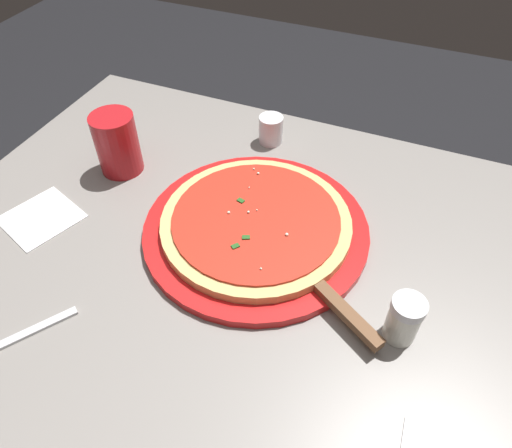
{
  "coord_description": "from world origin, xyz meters",
  "views": [
    {
      "loc": [
        -0.24,
        0.45,
        1.3
      ],
      "look_at": [
        -0.04,
        -0.05,
        0.74
      ],
      "focal_mm": 33.08,
      "sensor_mm": 36.0,
      "label": 1
    }
  ],
  "objects_px": {
    "serving_plate": "(256,229)",
    "pizza": "(256,222)",
    "cup_tall_drink": "(117,144)",
    "pizza_server": "(326,294)",
    "cup_small_sauce": "(271,129)",
    "napkin_folded_right": "(41,218)",
    "parmesan_shaker": "(404,319)",
    "fork": "(0,346)"
  },
  "relations": [
    {
      "from": "serving_plate",
      "to": "pizza",
      "type": "distance_m",
      "value": 0.02
    },
    {
      "from": "serving_plate",
      "to": "cup_tall_drink",
      "type": "height_order",
      "value": "cup_tall_drink"
    },
    {
      "from": "pizza",
      "to": "pizza_server",
      "type": "bearing_deg",
      "value": 148.29
    },
    {
      "from": "cup_small_sauce",
      "to": "napkin_folded_right",
      "type": "bearing_deg",
      "value": 51.85
    },
    {
      "from": "cup_tall_drink",
      "to": "pizza",
      "type": "bearing_deg",
      "value": 169.01
    },
    {
      "from": "parmesan_shaker",
      "to": "fork",
      "type": "bearing_deg",
      "value": 24.68
    },
    {
      "from": "pizza",
      "to": "napkin_folded_right",
      "type": "distance_m",
      "value": 0.37
    },
    {
      "from": "parmesan_shaker",
      "to": "napkin_folded_right",
      "type": "bearing_deg",
      "value": 0.78
    },
    {
      "from": "pizza_server",
      "to": "cup_tall_drink",
      "type": "xyz_separation_m",
      "value": [
        0.44,
        -0.15,
        0.04
      ]
    },
    {
      "from": "serving_plate",
      "to": "fork",
      "type": "relative_size",
      "value": 2.26
    },
    {
      "from": "serving_plate",
      "to": "pizza_server",
      "type": "xyz_separation_m",
      "value": [
        -0.15,
        0.09,
        0.01
      ]
    },
    {
      "from": "serving_plate",
      "to": "pizza_server",
      "type": "height_order",
      "value": "pizza_server"
    },
    {
      "from": "parmesan_shaker",
      "to": "cup_small_sauce",
      "type": "bearing_deg",
      "value": -47.07
    },
    {
      "from": "pizza_server",
      "to": "cup_small_sauce",
      "type": "height_order",
      "value": "cup_small_sauce"
    },
    {
      "from": "cup_tall_drink",
      "to": "fork",
      "type": "relative_size",
      "value": 0.7
    },
    {
      "from": "pizza",
      "to": "fork",
      "type": "height_order",
      "value": "pizza"
    },
    {
      "from": "pizza_server",
      "to": "fork",
      "type": "distance_m",
      "value": 0.45
    },
    {
      "from": "serving_plate",
      "to": "napkin_folded_right",
      "type": "relative_size",
      "value": 3.24
    },
    {
      "from": "napkin_folded_right",
      "to": "fork",
      "type": "relative_size",
      "value": 0.7
    },
    {
      "from": "serving_plate",
      "to": "pizza",
      "type": "xyz_separation_m",
      "value": [
        0.0,
        0.0,
        0.02
      ]
    },
    {
      "from": "cup_small_sauce",
      "to": "parmesan_shaker",
      "type": "distance_m",
      "value": 0.48
    },
    {
      "from": "pizza",
      "to": "fork",
      "type": "xyz_separation_m",
      "value": [
        0.24,
        0.33,
        -0.02
      ]
    },
    {
      "from": "pizza_server",
      "to": "napkin_folded_right",
      "type": "distance_m",
      "value": 0.5
    },
    {
      "from": "serving_plate",
      "to": "cup_tall_drink",
      "type": "distance_m",
      "value": 0.31
    },
    {
      "from": "cup_tall_drink",
      "to": "pizza_server",
      "type": "bearing_deg",
      "value": 161.58
    },
    {
      "from": "serving_plate",
      "to": "pizza_server",
      "type": "bearing_deg",
      "value": 148.29
    },
    {
      "from": "pizza",
      "to": "parmesan_shaker",
      "type": "relative_size",
      "value": 4.19
    },
    {
      "from": "pizza_server",
      "to": "napkin_folded_right",
      "type": "height_order",
      "value": "pizza_server"
    },
    {
      "from": "cup_tall_drink",
      "to": "cup_small_sauce",
      "type": "distance_m",
      "value": 0.3
    },
    {
      "from": "napkin_folded_right",
      "to": "pizza",
      "type": "bearing_deg",
      "value": -162.57
    },
    {
      "from": "pizza",
      "to": "cup_small_sauce",
      "type": "xyz_separation_m",
      "value": [
        0.07,
        -0.25,
        0.0
      ]
    },
    {
      "from": "serving_plate",
      "to": "pizza",
      "type": "bearing_deg",
      "value": 39.28
    },
    {
      "from": "pizza_server",
      "to": "cup_tall_drink",
      "type": "height_order",
      "value": "cup_tall_drink"
    },
    {
      "from": "cup_small_sauce",
      "to": "fork",
      "type": "distance_m",
      "value": 0.6
    },
    {
      "from": "pizza_server",
      "to": "parmesan_shaker",
      "type": "xyz_separation_m",
      "value": [
        -0.11,
        0.01,
        0.02
      ]
    },
    {
      "from": "napkin_folded_right",
      "to": "cup_tall_drink",
      "type": "bearing_deg",
      "value": -107.55
    },
    {
      "from": "pizza_server",
      "to": "fork",
      "type": "bearing_deg",
      "value": 31.87
    },
    {
      "from": "cup_tall_drink",
      "to": "cup_small_sauce",
      "type": "bearing_deg",
      "value": -140.26
    },
    {
      "from": "serving_plate",
      "to": "napkin_folded_right",
      "type": "height_order",
      "value": "serving_plate"
    },
    {
      "from": "napkin_folded_right",
      "to": "parmesan_shaker",
      "type": "distance_m",
      "value": 0.61
    },
    {
      "from": "pizza_server",
      "to": "parmesan_shaker",
      "type": "relative_size",
      "value": 2.84
    },
    {
      "from": "serving_plate",
      "to": "pizza",
      "type": "relative_size",
      "value": 1.19
    }
  ]
}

